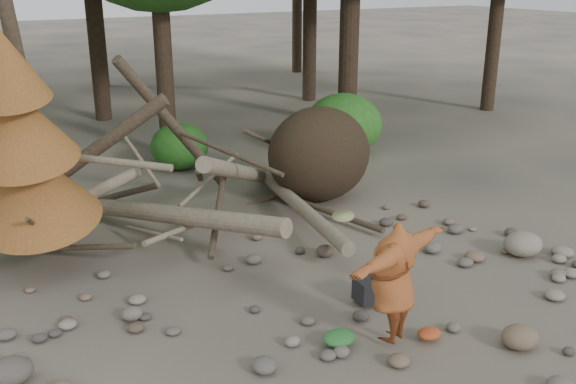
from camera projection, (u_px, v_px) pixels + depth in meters
ground at (320, 323)px, 8.84m from camera, size 120.00×120.00×0.00m
deadfall_pile at (296, 161)px, 12.95m from camera, size 8.55×5.24×3.30m
dead_conifer at (25, 147)px, 9.51m from camera, size 2.06×2.16×4.35m
bush_mid at (179, 147)px, 15.47m from camera, size 1.40×1.40×1.12m
bush_right at (343, 124)px, 16.65m from camera, size 2.00×2.00×1.60m
frisbee_thrower at (393, 282)px, 8.05m from camera, size 2.07×1.18×1.92m
backpack at (372, 293)px, 9.32m from camera, size 0.52×0.36×0.33m
cloth_green at (339, 341)px, 8.25m from camera, size 0.44×0.37×0.17m
cloth_orange at (429, 337)px, 8.39m from camera, size 0.33×0.27×0.12m
boulder_front_right at (520, 337)px, 8.23m from camera, size 0.50×0.45×0.30m
boulder_mid_right at (523, 244)px, 10.87m from camera, size 0.67×0.60×0.40m
boulder_mid_left at (11, 371)px, 7.51m from camera, size 0.52×0.47×0.31m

